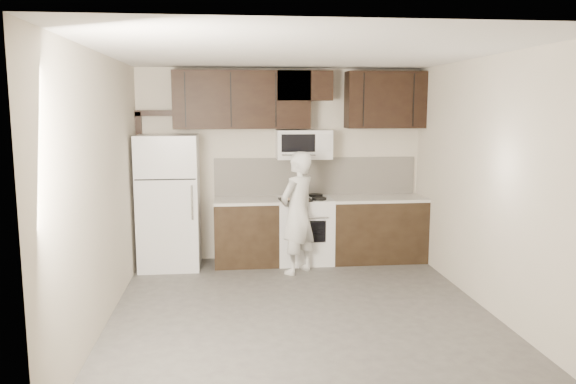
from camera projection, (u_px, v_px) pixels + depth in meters
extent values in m
plane|color=#4B4846|center=(301.00, 312.00, 5.99)|extent=(4.50, 4.50, 0.00)
plane|color=beige|center=(281.00, 165.00, 8.00)|extent=(4.00, 0.00, 4.00)
plane|color=white|center=(302.00, 53.00, 5.58)|extent=(4.50, 4.50, 0.00)
cube|color=black|center=(246.00, 233.00, 7.77)|extent=(0.87, 0.62, 0.87)
cube|color=black|center=(377.00, 230.00, 7.97)|extent=(1.32, 0.62, 0.87)
cube|color=beige|center=(246.00, 201.00, 7.71)|extent=(0.87, 0.64, 0.04)
cube|color=beige|center=(378.00, 198.00, 7.90)|extent=(1.32, 0.64, 0.04)
cube|color=silver|center=(304.00, 231.00, 7.86)|extent=(0.76, 0.62, 0.89)
cube|color=silver|center=(305.00, 199.00, 7.79)|extent=(0.76, 0.62, 0.02)
cube|color=black|center=(308.00, 232.00, 7.55)|extent=(0.50, 0.01, 0.30)
cylinder|color=silver|center=(308.00, 218.00, 7.49)|extent=(0.55, 0.02, 0.02)
cylinder|color=black|center=(293.00, 199.00, 7.62)|extent=(0.20, 0.20, 0.03)
cylinder|color=black|center=(319.00, 199.00, 7.66)|extent=(0.20, 0.20, 0.03)
cylinder|color=black|center=(291.00, 196.00, 7.92)|extent=(0.20, 0.20, 0.03)
cylinder|color=black|center=(316.00, 195.00, 7.95)|extent=(0.20, 0.20, 0.03)
cube|color=silver|center=(316.00, 176.00, 8.06)|extent=(2.90, 0.02, 0.54)
cube|color=black|center=(242.00, 100.00, 7.63)|extent=(1.85, 0.35, 0.78)
cube|color=black|center=(385.00, 100.00, 7.84)|extent=(1.10, 0.35, 0.78)
cube|color=black|center=(304.00, 86.00, 7.69)|extent=(0.76, 0.35, 0.40)
cube|color=silver|center=(304.00, 144.00, 7.80)|extent=(0.76, 0.38, 0.40)
cube|color=black|center=(298.00, 143.00, 7.59)|extent=(0.46, 0.01, 0.24)
cube|color=silver|center=(325.00, 143.00, 7.63)|extent=(0.18, 0.01, 0.24)
cylinder|color=silver|center=(298.00, 155.00, 7.59)|extent=(0.46, 0.02, 0.02)
cube|color=silver|center=(169.00, 202.00, 7.55)|extent=(0.80, 0.72, 1.80)
cube|color=black|center=(165.00, 180.00, 7.14)|extent=(0.77, 0.01, 0.02)
cylinder|color=silver|center=(192.00, 203.00, 7.19)|extent=(0.03, 0.03, 0.45)
cube|color=black|center=(141.00, 188.00, 7.80)|extent=(0.08, 0.08, 2.10)
cube|color=black|center=(154.00, 113.00, 7.66)|extent=(0.50, 0.08, 0.08)
cylinder|color=silver|center=(293.00, 195.00, 7.61)|extent=(0.19, 0.19, 0.15)
sphere|color=black|center=(293.00, 188.00, 7.60)|extent=(0.04, 0.04, 0.04)
cylinder|color=black|center=(302.00, 192.00, 7.68)|extent=(0.18, 0.09, 0.02)
cube|color=black|center=(295.00, 200.00, 7.60)|extent=(0.44, 0.35, 0.02)
cylinder|color=tan|center=(295.00, 198.00, 7.59)|extent=(0.30, 0.30, 0.02)
imported|color=white|center=(298.00, 213.00, 7.29)|extent=(0.69, 0.68, 1.60)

